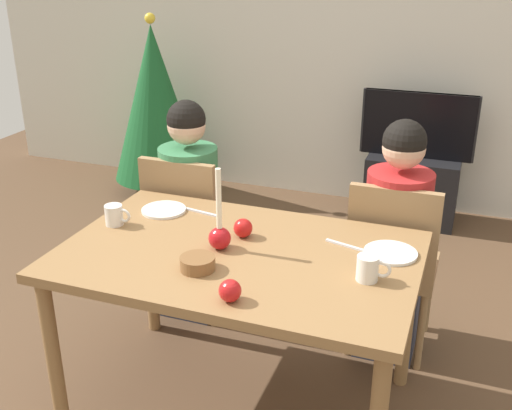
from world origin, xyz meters
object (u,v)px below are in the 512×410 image
object	(u,v)px
chair_right	(392,259)
candle_centerpiece	(220,233)
dining_table	(239,270)
tv	(418,125)
bowl_walnuts	(198,263)
mug_right	(369,268)
apple_near_candle	(243,228)
plate_left	(164,210)
plate_right	(390,253)
apple_by_left_plate	(230,291)
person_left_child	(190,214)
chair_left	(188,226)
mug_left	(115,215)
person_right_child	(394,245)
tv_stand	(412,188)
christmas_tree	(155,103)

from	to	relation	value
chair_right	candle_centerpiece	size ratio (longest dim) A/B	2.68
dining_table	tv	distance (m)	2.34
tv	bowl_walnuts	xyz separation A→B (m)	(-0.52, -2.49, 0.07)
chair_right	candle_centerpiece	distance (m)	0.91
mug_right	apple_near_candle	world-z (taller)	mug_right
tv	plate_left	bearing A→B (deg)	-113.77
plate_right	bowl_walnuts	distance (m)	0.75
dining_table	chair_right	distance (m)	0.82
tv	chair_right	bearing A→B (deg)	-86.81
apple_by_left_plate	person_left_child	bearing A→B (deg)	122.72
chair_left	mug_left	xyz separation A→B (m)	(-0.07, -0.55, 0.28)
dining_table	plate_right	world-z (taller)	plate_right
apple_near_candle	apple_by_left_plate	distance (m)	0.50
person_right_child	plate_left	xyz separation A→B (m)	(-1.00, -0.38, 0.19)
person_right_child	dining_table	bearing A→B (deg)	-129.56
dining_table	bowl_walnuts	bearing A→B (deg)	-115.40
person_right_child	mug_right	size ratio (longest dim) A/B	9.44
candle_centerpiece	bowl_walnuts	xyz separation A→B (m)	(-0.01, -0.19, -0.04)
person_left_child	candle_centerpiece	world-z (taller)	person_left_child
tv	mug_left	xyz separation A→B (m)	(-1.03, -2.25, 0.09)
tv_stand	candle_centerpiece	world-z (taller)	candle_centerpiece
person_left_child	chair_left	bearing A→B (deg)	-90.00
dining_table	person_left_child	world-z (taller)	person_left_child
chair_right	person_right_child	world-z (taller)	person_right_child
person_right_child	christmas_tree	xyz separation A→B (m)	(-2.08, 1.50, 0.17)
person_right_child	apple_near_candle	world-z (taller)	person_right_child
person_right_child	tv	xyz separation A→B (m)	(-0.09, 1.66, 0.14)
apple_by_left_plate	apple_near_candle	bearing A→B (deg)	106.28
person_right_child	plate_left	world-z (taller)	person_right_child
plate_left	mug_right	bearing A→B (deg)	-17.13
chair_right	bowl_walnuts	bearing A→B (deg)	-127.86
mug_right	apple_near_candle	size ratio (longest dim) A/B	1.57
tv	person_left_child	bearing A→B (deg)	-120.05
candle_centerpiece	plate_right	world-z (taller)	candle_centerpiece
mug_left	apple_near_candle	world-z (taller)	mug_left
person_right_child	candle_centerpiece	world-z (taller)	person_right_child
mug_right	candle_centerpiece	bearing A→B (deg)	175.27
candle_centerpiece	mug_right	xyz separation A→B (m)	(0.60, -0.05, -0.02)
chair_right	person_left_child	bearing A→B (deg)	178.24
chair_left	christmas_tree	xyz separation A→B (m)	(-1.02, 1.54, 0.22)
dining_table	person_right_child	xyz separation A→B (m)	(0.53, 0.64, -0.10)
mug_right	apple_near_candle	bearing A→B (deg)	161.96
tv	plate_right	xyz separation A→B (m)	(0.13, -2.12, 0.05)
plate_right	bowl_walnuts	bearing A→B (deg)	-150.52
dining_table	person_left_child	bearing A→B (deg)	129.46
plate_left	mug_right	world-z (taller)	mug_right
candle_centerpiece	mug_left	distance (m)	0.52
person_right_child	christmas_tree	size ratio (longest dim) A/B	0.83
mug_left	mug_right	distance (m)	1.12
mug_left	person_right_child	bearing A→B (deg)	27.61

